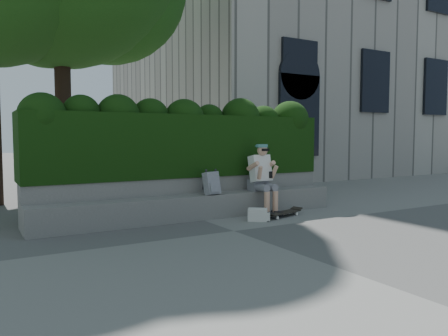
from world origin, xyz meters
TOP-DOWN VIEW (x-y plane):
  - ground at (0.00, 0.00)m, footprint 80.00×80.00m
  - bench_ledge at (0.00, 1.25)m, footprint 6.00×0.45m
  - planter_wall at (0.00, 1.73)m, footprint 6.00×0.50m
  - hedge at (0.00, 1.95)m, footprint 6.00×1.00m
  - building at (9.00, 11.00)m, footprint 12.00×12.00m
  - person at (1.31, 1.07)m, footprint 0.40×0.76m
  - skateboard at (1.49, 0.61)m, footprint 0.90×0.44m
  - backpack_plaid at (0.22, 1.15)m, footprint 0.31×0.21m
  - backpack_ground at (0.83, 0.52)m, footprint 0.42×0.40m

SIDE VIEW (x-z plane):
  - ground at x=0.00m, z-range 0.00..0.00m
  - skateboard at x=1.49m, z-range 0.03..0.12m
  - backpack_ground at x=0.83m, z-range 0.00..0.22m
  - bench_ledge at x=0.00m, z-range 0.00..0.45m
  - planter_wall at x=0.00m, z-range 0.00..0.75m
  - backpack_plaid at x=0.22m, z-range 0.45..0.87m
  - person at x=1.31m, z-range 0.06..1.44m
  - hedge at x=0.00m, z-range 0.75..1.95m
  - building at x=9.00m, z-range 0.00..15.00m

